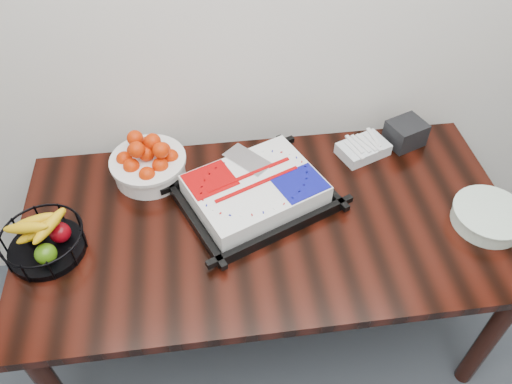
{
  "coord_description": "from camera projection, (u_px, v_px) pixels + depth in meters",
  "views": [
    {
      "loc": [
        -0.2,
        0.83,
        2.14
      ],
      "look_at": [
        -0.04,
        2.07,
        0.83
      ],
      "focal_mm": 35.0,
      "sensor_mm": 36.0,
      "label": 1
    }
  ],
  "objects": [
    {
      "name": "table",
      "position": [
        268.0,
        234.0,
        1.89
      ],
      "size": [
        1.8,
        0.9,
        0.75
      ],
      "color": "black",
      "rests_on": "ground"
    },
    {
      "name": "tangerine_bowl",
      "position": [
        148.0,
        160.0,
        1.92
      ],
      "size": [
        0.29,
        0.29,
        0.19
      ],
      "color": "white",
      "rests_on": "table"
    },
    {
      "name": "plate_stack",
      "position": [
        488.0,
        217.0,
        1.79
      ],
      "size": [
        0.26,
        0.26,
        0.06
      ],
      "color": "white",
      "rests_on": "table"
    },
    {
      "name": "fork_bag",
      "position": [
        363.0,
        149.0,
        2.05
      ],
      "size": [
        0.23,
        0.19,
        0.06
      ],
      "color": "silver",
      "rests_on": "table"
    },
    {
      "name": "fruit_basket",
      "position": [
        43.0,
        240.0,
        1.68
      ],
      "size": [
        0.28,
        0.28,
        0.15
      ],
      "color": "black",
      "rests_on": "table"
    },
    {
      "name": "napkin_box",
      "position": [
        406.0,
        133.0,
        2.08
      ],
      "size": [
        0.18,
        0.17,
        0.1
      ],
      "primitive_type": "cube",
      "rotation": [
        0.0,
        0.0,
        0.37
      ],
      "color": "black",
      "rests_on": "table"
    },
    {
      "name": "cake_tray",
      "position": [
        255.0,
        192.0,
        1.85
      ],
      "size": [
        0.64,
        0.58,
        0.11
      ],
      "color": "black",
      "rests_on": "table"
    }
  ]
}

